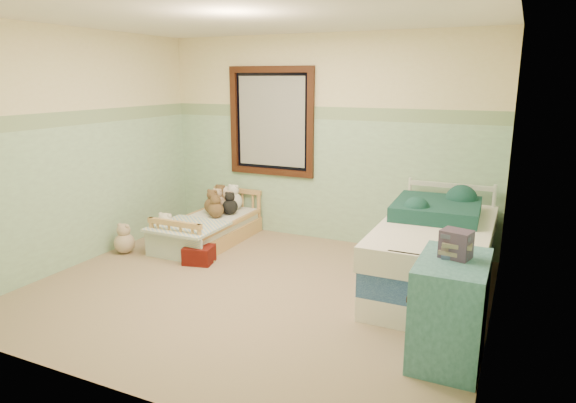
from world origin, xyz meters
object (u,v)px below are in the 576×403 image
at_px(twin_bed_frame, 432,279).
at_px(floor_book, 202,260).
at_px(dresser, 450,309).
at_px(plush_floor_cream, 166,235).
at_px(plush_floor_tan, 125,243).
at_px(toddler_bed_frame, 210,235).
at_px(red_pillow, 199,255).

bearing_deg(twin_bed_frame, floor_book, -173.42).
xyz_separation_m(dresser, floor_book, (-2.75, 0.91, -0.37)).
bearing_deg(dresser, twin_bed_frame, 104.36).
height_order(plush_floor_cream, plush_floor_tan, plush_floor_cream).
relative_size(toddler_bed_frame, dresser, 1.89).
height_order(plush_floor_cream, dresser, dresser).
relative_size(plush_floor_tan, twin_bed_frame, 0.13).
relative_size(toddler_bed_frame, floor_book, 5.98).
distance_m(toddler_bed_frame, plush_floor_tan, 1.02).
relative_size(plush_floor_tan, dresser, 0.32).
bearing_deg(dresser, plush_floor_cream, 161.28).
height_order(plush_floor_cream, red_pillow, plush_floor_cream).
bearing_deg(toddler_bed_frame, twin_bed_frame, -6.74).
height_order(plush_floor_tan, twin_bed_frame, plush_floor_tan).
height_order(toddler_bed_frame, plush_floor_cream, plush_floor_cream).
relative_size(plush_floor_cream, twin_bed_frame, 0.15).
relative_size(plush_floor_tan, floor_book, 1.01).
relative_size(plush_floor_cream, floor_book, 1.17).
bearing_deg(plush_floor_cream, red_pillow, -24.82).
relative_size(plush_floor_cream, dresser, 0.37).
distance_m(twin_bed_frame, dresser, 1.26).
height_order(dresser, floor_book, dresser).
bearing_deg(floor_book, toddler_bed_frame, 145.16).
distance_m(plush_floor_tan, floor_book, 0.99).
distance_m(toddler_bed_frame, red_pillow, 0.73).
bearing_deg(red_pillow, toddler_bed_frame, 114.27).
bearing_deg(plush_floor_cream, dresser, -18.72).
bearing_deg(floor_book, red_pillow, -61.21).
height_order(toddler_bed_frame, red_pillow, red_pillow).
distance_m(toddler_bed_frame, plush_floor_cream, 0.53).
height_order(toddler_bed_frame, dresser, dresser).
relative_size(toddler_bed_frame, plush_floor_tan, 5.93).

